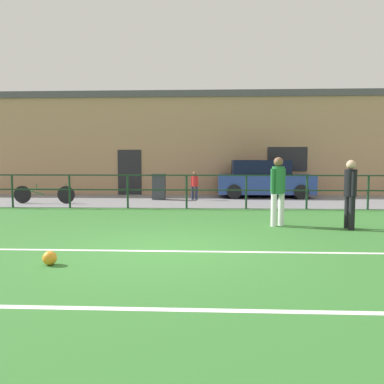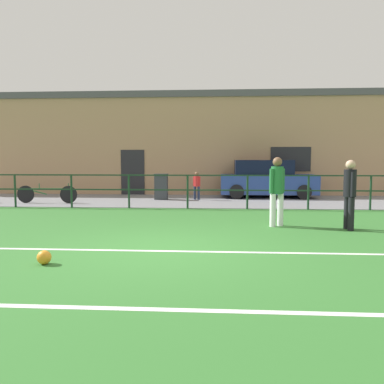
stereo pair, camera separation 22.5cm
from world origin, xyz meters
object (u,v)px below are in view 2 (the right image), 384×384
Objects in this scene: bicycle_parked_1 at (47,194)px; player_goalkeeper at (350,190)px; soccer_ball_match at (44,257)px; spectator_child at (197,184)px; parked_car_red at (267,180)px; player_striker at (277,187)px; trash_bin_0 at (161,187)px.

player_goalkeeper is at bearing -27.22° from bicycle_parked_1.
soccer_ball_match is 0.20× the size of spectator_child.
soccer_ball_match is 12.19m from parked_car_red.
soccer_ball_match is (-4.20, -3.85, -0.86)m from player_striker.
player_goalkeeper is 6.85m from soccer_ball_match.
spectator_child reaches higher than soccer_ball_match.
trash_bin_0 is at bearing 87.57° from soccer_ball_match.
spectator_child is at bearing -152.99° from player_goalkeeper.
soccer_ball_match is 0.10× the size of bicycle_parked_1.
parked_car_red is (0.64, 7.32, -0.19)m from player_striker.
player_goalkeeper reaches higher than parked_car_red.
bicycle_parked_1 is at bearing -121.42° from player_goalkeeper.
spectator_child reaches higher than trash_bin_0.
soccer_ball_match is 0.06× the size of parked_car_red.
soccer_ball_match is (-5.84, -3.48, -0.82)m from player_goalkeeper.
player_striker is 7.68× the size of soccer_ball_match.
trash_bin_0 is at bearing -144.45° from player_goalkeeper.
player_striker reaches higher than player_goalkeeper.
player_striker is at bearing -95.02° from parked_car_red.
player_striker is at bearing -106.94° from player_goalkeeper.
bicycle_parked_1 is (-9.52, 4.90, -0.57)m from player_goalkeeper.
parked_car_red is 3.86× the size of trash_bin_0.
spectator_child is 3.18m from parked_car_red.
bicycle_parked_1 is 4.42m from trash_bin_0.
player_striker is at bearing 126.67° from spectator_child.
player_striker is 0.74× the size of bicycle_parked_1.
player_goalkeeper is at bearing -50.25° from trash_bin_0.
player_goalkeeper is 0.96× the size of player_striker.
player_goalkeeper is 0.41× the size of parked_car_red.
soccer_ball_match is 9.16m from bicycle_parked_1.
spectator_child is at bearing -158.59° from parked_car_red.
trash_bin_0 is (4.11, 1.61, 0.19)m from bicycle_parked_1.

